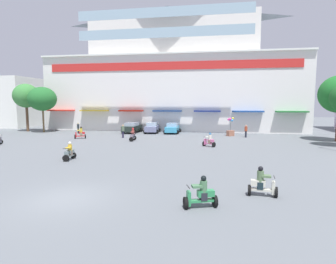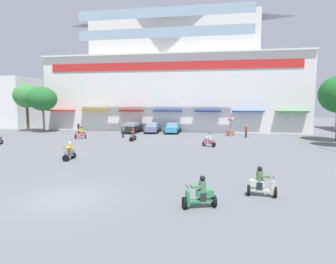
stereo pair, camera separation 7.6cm
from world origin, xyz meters
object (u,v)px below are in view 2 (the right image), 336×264
scooter_rider_7 (69,152)px  balloon_vendor_cart (231,128)px  parked_car_1 (152,128)px  scooter_rider_5 (209,141)px  parked_car_2 (173,128)px  scooter_rider_0 (261,184)px  pedestrian_1 (246,130)px  pedestrian_2 (123,130)px  plaza_tree_0 (26,96)px  scooter_rider_4 (81,134)px  parked_car_0 (132,127)px  pedestrian_0 (78,127)px  plaza_tree_2 (43,99)px  scooter_rider_2 (200,195)px  scooter_rider_8 (133,136)px

scooter_rider_7 → balloon_vendor_cart: 22.46m
parked_car_1 → scooter_rider_5: 14.40m
scooter_rider_5 → balloon_vendor_cart: (2.65, 9.50, 0.49)m
parked_car_2 → scooter_rider_0: size_ratio=2.77×
parked_car_1 → pedestrian_1: (13.16, -3.26, 0.16)m
parked_car_2 → pedestrian_2: pedestrian_2 is taller
scooter_rider_0 → scooter_rider_5: (-2.87, 14.78, -0.01)m
plaza_tree_0 → scooter_rider_7: size_ratio=5.02×
scooter_rider_4 → scooter_rider_5: scooter_rider_4 is taller
plaza_tree_0 → pedestrian_1: size_ratio=4.47×
scooter_rider_0 → pedestrian_2: bearing=124.7°
parked_car_0 → pedestrian_0: pedestrian_0 is taller
plaza_tree_0 → parked_car_2: size_ratio=1.78×
parked_car_1 → plaza_tree_2: bearing=-172.4°
scooter_rider_0 → pedestrian_0: (-21.91, 23.61, 0.29)m
scooter_rider_2 → pedestrian_1: (4.53, 25.05, 0.35)m
plaza_tree_0 → pedestrian_2: plaza_tree_0 is taller
scooter_rider_2 → balloon_vendor_cart: (2.65, 26.29, 0.50)m
balloon_vendor_cart → plaza_tree_0: bearing=178.7°
pedestrian_2 → balloon_vendor_cart: 14.34m
parked_car_1 → scooter_rider_5: parked_car_1 is taller
scooter_rider_2 → pedestrian_2: size_ratio=0.92×
scooter_rider_4 → pedestrian_1: size_ratio=0.92×
scooter_rider_2 → parked_car_0: bearing=112.6°
plaza_tree_2 → scooter_rider_4: (8.80, -5.67, -4.39)m
plaza_tree_2 → pedestrian_2: bearing=-16.1°
parked_car_1 → balloon_vendor_cart: balloon_vendor_cart is taller
plaza_tree_0 → scooter_rider_2: bearing=-43.8°
scooter_rider_5 → balloon_vendor_cart: bearing=74.4°
parked_car_2 → scooter_rider_5: size_ratio=2.81×
parked_car_1 → scooter_rider_2: size_ratio=2.62×
plaza_tree_2 → pedestrian_0: plaza_tree_2 is taller
scooter_rider_0 → parked_car_2: bearing=107.8°
parked_car_0 → scooter_rider_7: parked_car_0 is taller
balloon_vendor_cart → scooter_rider_8: bearing=-150.4°
parked_car_1 → balloon_vendor_cart: 11.47m
scooter_rider_5 → scooter_rider_7: (-10.81, -8.47, 0.00)m
parked_car_0 → parked_car_1: size_ratio=1.03×
plaza_tree_2 → pedestrian_1: 29.71m
scooter_rider_5 → balloon_vendor_cart: balloon_vendor_cart is taller
plaza_tree_0 → pedestrian_1: bearing=-3.4°
scooter_rider_4 → scooter_rider_7: 13.24m
scooter_rider_0 → pedestrian_1: pedestrian_1 is taller
scooter_rider_0 → scooter_rider_5: size_ratio=1.01×
scooter_rider_4 → scooter_rider_0: bearing=-44.2°
parked_car_0 → pedestrian_1: size_ratio=2.55×
scooter_rider_8 → parked_car_1: bearing=87.4°
parked_car_0 → pedestrian_0: (-7.43, -2.26, 0.11)m
scooter_rider_5 → scooter_rider_4: bearing=167.1°
pedestrian_1 → parked_car_0: bearing=170.1°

